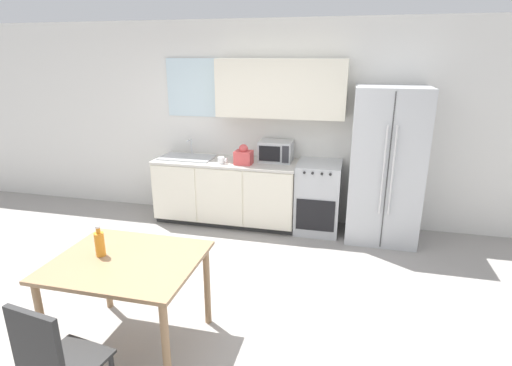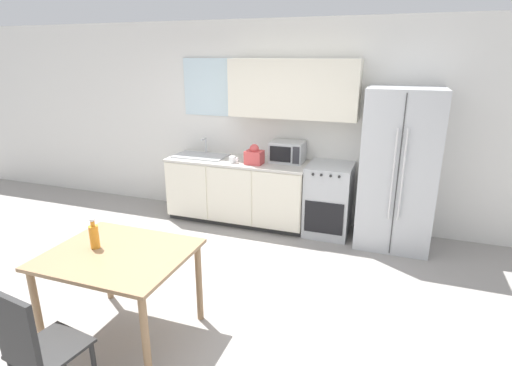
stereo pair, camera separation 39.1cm
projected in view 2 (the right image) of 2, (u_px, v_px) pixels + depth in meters
ground_plane at (208, 301)px, 3.81m from camera, size 12.00×12.00×0.00m
wall_back at (280, 118)px, 5.40m from camera, size 12.00×0.38×2.70m
kitchen_counter at (238, 190)px, 5.56m from camera, size 1.95×0.68×0.89m
oven_range at (329, 199)px, 5.17m from camera, size 0.56×0.64×0.93m
refrigerator at (398, 170)px, 4.73m from camera, size 0.85×0.75×1.90m
kitchen_sink at (201, 155)px, 5.61m from camera, size 0.73×0.43×0.24m
microwave at (288, 152)px, 5.29m from camera, size 0.44×0.35×0.28m
coffee_mug at (233, 160)px, 5.27m from camera, size 0.12×0.09×0.09m
grocery_bag_0 at (254, 156)px, 5.20m from camera, size 0.23×0.20×0.26m
dining_table at (119, 264)px, 3.17m from camera, size 1.10×0.91×0.77m
dining_chair_near at (34, 345)px, 2.46m from camera, size 0.45×0.45×0.93m
drink_bottle at (94, 236)px, 3.18m from camera, size 0.07×0.07×0.25m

